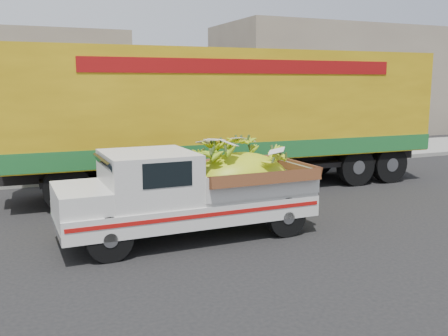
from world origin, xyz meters
name	(u,v)px	position (x,y,z in m)	size (l,w,h in m)	color
ground	(231,240)	(0.00, 0.00, 0.00)	(100.00, 100.00, 0.00)	black
curb	(142,176)	(0.00, 6.78, 0.07)	(60.00, 0.25, 0.15)	gray
sidewalk	(127,166)	(0.00, 8.88, 0.07)	(60.00, 4.00, 0.14)	gray
building_right	(340,82)	(14.00, 15.78, 3.00)	(14.00, 6.00, 6.00)	gray
pickup_truck	(206,189)	(-0.29, 0.54, 0.91)	(4.87, 1.83, 1.70)	black
semi_trailer	(232,113)	(1.97, 4.32, 2.12)	(12.02, 2.85, 3.80)	black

